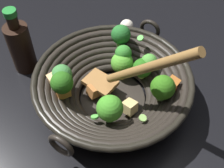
# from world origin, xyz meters

# --- Properties ---
(ground_plane) EXTENTS (4.00, 4.00, 0.00)m
(ground_plane) POSITION_xyz_m (0.00, 0.00, 0.00)
(ground_plane) COLOR black
(wok) EXTENTS (0.38, 0.34, 0.25)m
(wok) POSITION_xyz_m (0.00, -0.00, 0.05)
(wok) COLOR black
(wok) RESTS_ON ground
(soy_sauce_bottle) EXTENTS (0.06, 0.06, 0.17)m
(soy_sauce_bottle) POSITION_xyz_m (-0.04, 0.24, 0.07)
(soy_sauce_bottle) COLOR black
(soy_sauce_bottle) RESTS_ON ground
(garlic_bulb) EXTENTS (0.04, 0.04, 0.04)m
(garlic_bulb) POSITION_xyz_m (0.22, 0.10, 0.02)
(garlic_bulb) COLOR silver
(garlic_bulb) RESTS_ON ground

